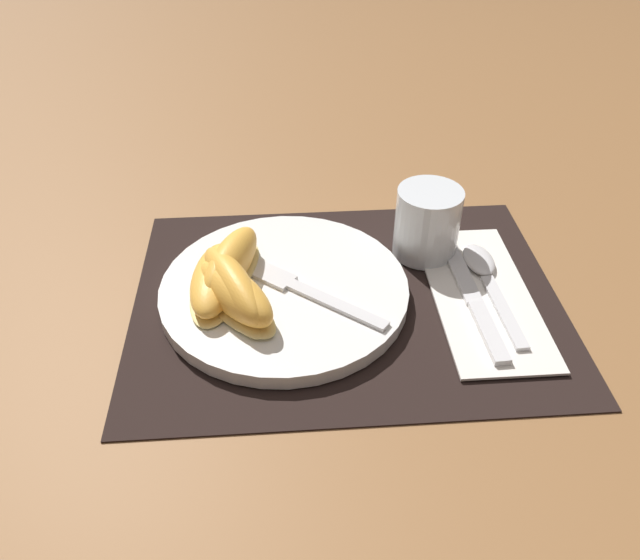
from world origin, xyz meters
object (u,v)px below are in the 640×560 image
at_px(fork, 296,287).
at_px(citrus_wedge_1, 215,278).
at_px(citrus_wedge_3, 235,295).
at_px(juice_glass, 427,226).
at_px(knife, 471,294).
at_px(plate, 284,290).
at_px(citrus_wedge_0, 231,264).
at_px(citrus_wedge_2, 233,288).
at_px(spoon, 485,273).

xyz_separation_m(fork, citrus_wedge_1, (-0.09, 0.01, 0.01)).
distance_m(citrus_wedge_1, citrus_wedge_3, 0.04).
relative_size(juice_glass, knife, 0.38).
xyz_separation_m(plate, citrus_wedge_0, (-0.06, 0.01, 0.03)).
bearing_deg(plate, citrus_wedge_0, 165.47).
bearing_deg(citrus_wedge_1, citrus_wedge_2, -51.07).
bearing_deg(fork, citrus_wedge_0, 162.15).
bearing_deg(knife, plate, 174.99).
bearing_deg(knife, citrus_wedge_1, 176.62).
bearing_deg(knife, citrus_wedge_0, 172.89).
height_order(plate, spoon, plate).
relative_size(knife, citrus_wedge_2, 1.61).
bearing_deg(spoon, juice_glass, 136.93).
xyz_separation_m(plate, citrus_wedge_2, (-0.05, -0.03, 0.03)).
bearing_deg(juice_glass, plate, -157.44).
bearing_deg(citrus_wedge_0, juice_glass, 13.92).
bearing_deg(plate, knife, -5.01).
relative_size(plate, citrus_wedge_2, 1.95).
bearing_deg(citrus_wedge_0, spoon, 0.15).
height_order(knife, spoon, spoon).
relative_size(citrus_wedge_1, citrus_wedge_3, 1.02).
bearing_deg(spoon, plate, -176.17).
bearing_deg(plate, citrus_wedge_2, -153.89).
bearing_deg(citrus_wedge_3, citrus_wedge_2, 104.37).
bearing_deg(plate, fork, -30.54).
height_order(juice_glass, knife, juice_glass).
height_order(spoon, fork, fork).
height_order(juice_glass, spoon, juice_glass).
bearing_deg(citrus_wedge_3, spoon, 10.45).
bearing_deg(citrus_wedge_0, citrus_wedge_2, -86.14).
bearing_deg(knife, spoon, 52.97).
bearing_deg(citrus_wedge_2, spoon, 8.36).
height_order(fork, citrus_wedge_0, citrus_wedge_0).
height_order(citrus_wedge_0, citrus_wedge_3, citrus_wedge_0).
relative_size(fork, citrus_wedge_1, 1.27).
height_order(fork, citrus_wedge_2, citrus_wedge_2).
xyz_separation_m(spoon, citrus_wedge_1, (-0.30, -0.02, 0.02)).
bearing_deg(citrus_wedge_3, citrus_wedge_1, 122.90).
bearing_deg(citrus_wedge_3, fork, 24.06).
xyz_separation_m(spoon, citrus_wedge_0, (-0.28, -0.00, 0.03)).
bearing_deg(juice_glass, spoon, -43.07).
height_order(plate, knife, plate).
relative_size(plate, citrus_wedge_1, 2.10).
height_order(knife, citrus_wedge_1, citrus_wedge_1).
bearing_deg(juice_glass, fork, -153.44).
bearing_deg(fork, plate, 149.46).
bearing_deg(citrus_wedge_0, knife, -7.11).
bearing_deg(juice_glass, citrus_wedge_1, -163.49).
distance_m(citrus_wedge_0, citrus_wedge_3, 0.05).
height_order(spoon, citrus_wedge_2, citrus_wedge_2).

